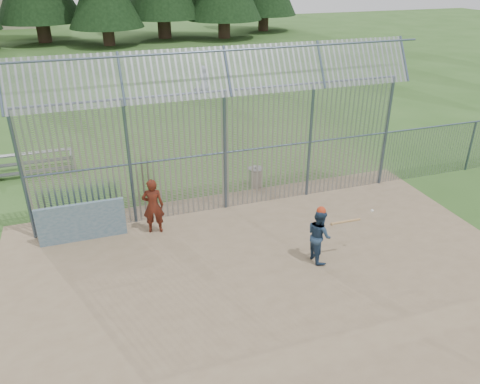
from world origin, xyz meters
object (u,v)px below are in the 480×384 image
object	(u,v)px
dugout_wall	(82,222)
bleacher	(34,163)
batter	(319,235)
onlooker	(153,206)
trash_can	(256,177)

from	to	relation	value
dugout_wall	bleacher	bearing A→B (deg)	106.07
dugout_wall	batter	world-z (taller)	batter
dugout_wall	onlooker	bearing A→B (deg)	-5.30
onlooker	trash_can	xyz separation A→B (m)	(4.03, 2.01, -0.52)
dugout_wall	trash_can	size ratio (longest dim) A/B	3.05
dugout_wall	batter	xyz separation A→B (m)	(6.12, -3.13, 0.18)
bleacher	trash_can	bearing A→B (deg)	-26.77
trash_can	onlooker	bearing A→B (deg)	-153.52
dugout_wall	trash_can	distance (m)	6.39
dugout_wall	trash_can	bearing A→B (deg)	16.54
dugout_wall	trash_can	xyz separation A→B (m)	(6.12, 1.82, -0.24)
batter	onlooker	xyz separation A→B (m)	(-4.04, 2.94, 0.10)
onlooker	bleacher	distance (m)	7.02
onlooker	bleacher	world-z (taller)	onlooker
dugout_wall	bleacher	world-z (taller)	dugout_wall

